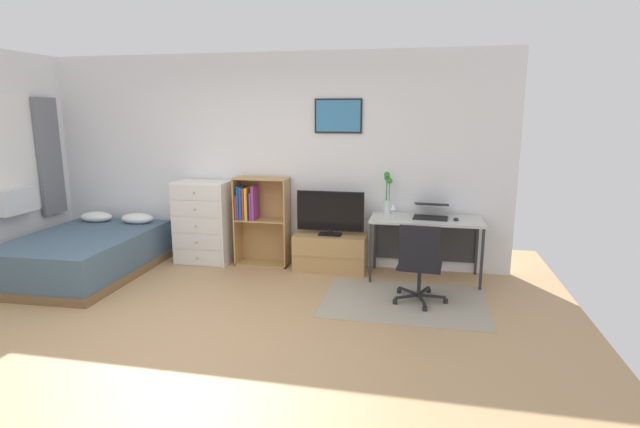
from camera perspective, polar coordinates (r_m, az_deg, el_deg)
The scene contains 14 objects.
ground_plane at distance 4.61m, azimuth -14.85°, elevation -13.84°, with size 7.20×7.20×0.00m, color tan.
wall_back_with_posters at distance 6.45m, azimuth -5.80°, elevation 6.28°, with size 6.12×0.09×2.70m.
area_rug at distance 5.33m, azimuth 9.76°, elevation -9.97°, with size 1.70×1.20×0.01m, color #9E937F.
bed at distance 6.69m, azimuth -25.61°, elevation -4.22°, with size 1.44×2.02×0.63m.
dresser at distance 6.64m, azimuth -13.40°, elevation -0.94°, with size 0.71×0.46×1.08m.
bookshelf at distance 6.41m, azimuth -7.29°, elevation -0.11°, with size 0.69×0.30×1.14m.
tv_stand at distance 6.21m, azimuth 1.21°, elevation -4.45°, with size 0.91×0.41×0.46m.
television at distance 6.07m, azimuth 1.19°, elevation 0.08°, with size 0.84×0.16×0.55m.
desk at distance 6.00m, azimuth 12.19°, elevation -1.57°, with size 1.30×0.61×0.74m.
office_chair at distance 5.15m, azimuth 11.46°, elevation -5.47°, with size 0.57×0.58×0.86m.
laptop at distance 5.97m, azimuth 12.78°, elevation 0.29°, with size 0.43×0.46×0.17m.
computer_mouse at distance 5.86m, azimuth 15.52°, elevation -0.57°, with size 0.06×0.10×0.03m, color #262628.
bamboo_vase at distance 6.05m, azimuth 7.85°, elevation 2.30°, with size 0.10×0.10×0.52m.
wine_glass at distance 5.78m, azimuth 8.50°, elevation 0.77°, with size 0.07×0.07×0.18m.
Camera 1 is at (1.94, -3.70, 1.96)m, focal length 27.55 mm.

